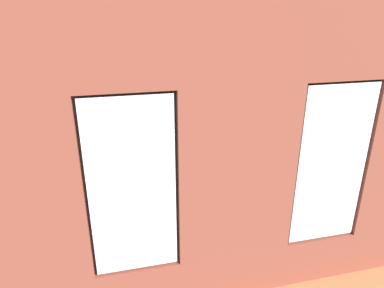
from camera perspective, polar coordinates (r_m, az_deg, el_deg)
name	(u,v)px	position (r m, az deg, el deg)	size (l,w,h in m)	color
ground_plane	(186,194)	(6.54, -1.01, -8.41)	(6.41, 5.76, 0.10)	#99663D
brick_wall_with_windows	(238,167)	(3.62, 7.66, -3.80)	(5.81, 0.30, 3.37)	brown
couch_by_window	(152,247)	(4.69, -6.71, -16.62)	(2.03, 0.87, 0.80)	black
couch_left	(312,179)	(6.62, 19.37, -5.60)	(0.94, 1.86, 0.80)	black
coffee_table	(191,177)	(6.24, -0.20, -5.55)	(1.40, 0.85, 0.42)	tan
cup_ceramic	(191,173)	(6.20, -0.20, -4.79)	(0.07, 0.07, 0.09)	#4C4C51
table_plant_small	(209,163)	(6.39, 2.86, -3.21)	(0.13, 0.13, 0.23)	brown
remote_black	(180,173)	(6.27, -1.99, -4.81)	(0.05, 0.17, 0.02)	black
media_console	(40,196)	(6.46, -24.06, -7.86)	(1.04, 0.42, 0.49)	black
tv_flatscreen	(33,162)	(6.20, -24.94, -2.70)	(1.21, 0.20, 0.77)	black
potted_plant_corner_far_left	(374,195)	(5.66, 28.12, -7.49)	(1.00, 1.14, 1.29)	gray
potted_plant_corner_near_left	(262,120)	(8.63, 11.55, 3.86)	(0.78, 0.81, 1.28)	gray
potted_plant_near_tv	(66,203)	(5.36, -20.25, -9.24)	(0.75, 0.71, 1.01)	#47423D
potted_plant_between_couches	(257,200)	(4.82, 10.70, -9.17)	(0.98, 1.02, 1.41)	gray
potted_plant_foreground_right	(66,147)	(7.94, -20.24, -0.40)	(0.70, 0.68, 1.10)	gray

